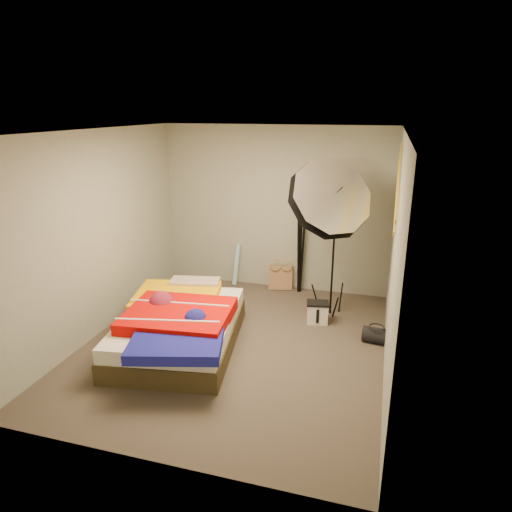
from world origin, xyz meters
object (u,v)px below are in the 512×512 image
(wrapping_roll, at_px, (236,264))
(camera_tripod, at_px, (300,245))
(tote_bag, at_px, (280,278))
(duffel_bag, at_px, (376,335))
(camera_case, at_px, (317,313))
(bed, at_px, (179,325))
(photo_umbrella, at_px, (328,200))

(wrapping_roll, xyz_separation_m, camera_tripod, (1.03, -0.03, 0.43))
(tote_bag, relative_size, duffel_bag, 1.18)
(camera_case, relative_size, duffel_bag, 0.85)
(tote_bag, height_order, duffel_bag, tote_bag)
(bed, bearing_deg, camera_case, 36.23)
(wrapping_roll, relative_size, camera_case, 2.49)
(duffel_bag, distance_m, camera_tripod, 1.93)
(tote_bag, relative_size, wrapping_roll, 0.56)
(camera_case, bearing_deg, camera_tripod, 103.71)
(tote_bag, relative_size, camera_tripod, 0.28)
(tote_bag, bearing_deg, duffel_bag, -54.77)
(tote_bag, relative_size, camera_case, 1.38)
(camera_case, distance_m, duffel_bag, 0.85)
(camera_case, relative_size, camera_tripod, 0.20)
(tote_bag, distance_m, wrapping_roll, 0.74)
(tote_bag, bearing_deg, camera_tripod, -18.29)
(camera_case, relative_size, bed, 0.12)
(bed, xyz_separation_m, photo_umbrella, (1.53, 1.21, 1.35))
(camera_case, xyz_separation_m, photo_umbrella, (0.05, 0.13, 1.49))
(wrapping_roll, relative_size, camera_tripod, 0.50)
(wrapping_roll, distance_m, duffel_bag, 2.64)
(camera_case, distance_m, camera_tripod, 1.26)
(tote_bag, xyz_separation_m, bed, (-0.74, -2.11, 0.09))
(bed, bearing_deg, tote_bag, 70.71)
(wrapping_roll, xyz_separation_m, photo_umbrella, (1.52, -0.90, 1.29))
(camera_case, relative_size, photo_umbrella, 0.12)
(bed, bearing_deg, duffel_bag, 18.14)
(wrapping_roll, height_order, camera_tripod, camera_tripod)
(photo_umbrella, bearing_deg, duffel_bag, -33.27)
(photo_umbrella, height_order, camera_tripod, photo_umbrella)
(tote_bag, height_order, photo_umbrella, photo_umbrella)
(tote_bag, bearing_deg, camera_case, -66.60)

